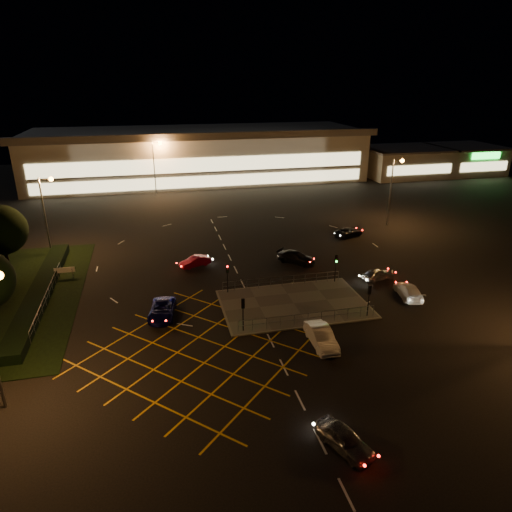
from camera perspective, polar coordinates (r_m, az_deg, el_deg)
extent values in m
plane|color=black|center=(47.21, 1.68, -5.22)|extent=(180.00, 180.00, 0.00)
cube|color=#4C4944|center=(46.00, 4.75, -5.97)|extent=(14.00, 9.00, 0.12)
cube|color=black|center=(52.50, -25.30, -3.96)|extent=(2.00, 26.00, 1.00)
cube|color=beige|center=(104.59, -7.20, 12.37)|extent=(70.00, 25.00, 10.00)
cube|color=slate|center=(103.91, -7.34, 15.20)|extent=(72.00, 26.50, 0.60)
cube|color=#FFEAA5|center=(92.29, -6.30, 11.21)|extent=(66.00, 0.20, 3.00)
cube|color=#FFEAA5|center=(92.90, -6.22, 9.27)|extent=(66.00, 0.20, 2.20)
cube|color=beige|center=(112.05, 17.90, 11.09)|extent=(18.00, 14.00, 6.00)
cube|color=slate|center=(111.58, 18.09, 12.67)|extent=(18.80, 14.80, 0.40)
cube|color=#FFEAA5|center=(106.23, 19.80, 10.12)|extent=(15.30, 0.20, 2.00)
cube|color=beige|center=(120.98, 24.56, 10.90)|extent=(14.00, 14.00, 6.00)
cube|color=slate|center=(120.54, 24.80, 12.37)|extent=(14.80, 14.80, 0.40)
cube|color=#FFEAA5|center=(115.60, 26.61, 9.96)|extent=(11.90, 0.20, 2.00)
cube|color=#19E533|center=(115.16, 26.84, 11.11)|extent=(7.00, 0.30, 1.40)
cylinder|color=slate|center=(62.30, -24.84, 4.37)|extent=(0.20, 0.20, 10.00)
cylinder|color=slate|center=(61.09, -24.90, 8.74)|extent=(1.40, 0.12, 0.12)
sphere|color=orange|center=(60.96, -24.24, 8.77)|extent=(0.56, 0.56, 0.56)
cylinder|color=slate|center=(71.95, 16.43, 7.57)|extent=(0.20, 0.20, 10.00)
cylinder|color=slate|center=(71.37, 17.33, 11.31)|extent=(1.40, 0.12, 0.12)
sphere|color=orange|center=(71.73, 17.82, 11.27)|extent=(0.56, 0.56, 0.56)
cylinder|color=slate|center=(90.21, -12.59, 10.60)|extent=(0.20, 0.20, 10.00)
cylinder|color=slate|center=(89.49, -12.39, 13.65)|extent=(1.40, 0.12, 0.12)
sphere|color=orange|center=(89.51, -11.93, 13.65)|extent=(0.56, 0.56, 0.56)
cylinder|color=slate|center=(100.88, 11.18, 11.81)|extent=(0.20, 0.20, 10.00)
cylinder|color=slate|center=(100.51, 11.76, 14.50)|extent=(1.40, 0.12, 0.12)
sphere|color=orange|center=(100.81, 12.13, 14.47)|extent=(0.56, 0.56, 0.56)
cylinder|color=black|center=(40.48, -1.63, -7.47)|extent=(0.10, 0.10, 3.00)
cube|color=black|center=(39.91, -1.64, -5.96)|extent=(0.28, 0.18, 0.90)
sphere|color=#19FF33|center=(40.02, -1.68, -5.87)|extent=(0.16, 0.16, 0.16)
cylinder|color=black|center=(44.16, 13.88, -5.53)|extent=(0.10, 0.10, 3.00)
cube|color=black|center=(43.64, 14.02, -4.12)|extent=(0.28, 0.18, 0.90)
sphere|color=#19FF33|center=(43.75, 13.94, -4.05)|extent=(0.16, 0.16, 0.16)
cylinder|color=black|center=(47.52, -3.59, -2.91)|extent=(0.10, 0.10, 3.00)
cube|color=black|center=(47.04, -3.62, -1.58)|extent=(0.28, 0.18, 0.90)
sphere|color=#FF0C0C|center=(46.92, -3.59, -1.64)|extent=(0.16, 0.16, 0.16)
cylinder|color=black|center=(50.70, 9.90, -1.59)|extent=(0.10, 0.10, 3.00)
cube|color=black|center=(50.25, 9.99, -0.33)|extent=(0.28, 0.18, 0.90)
sphere|color=#19FF33|center=(50.14, 10.04, -0.39)|extent=(0.16, 0.16, 0.16)
cylinder|color=black|center=(60.62, -28.66, -0.30)|extent=(0.36, 0.36, 2.88)
sphere|color=black|center=(59.57, -29.26, 2.85)|extent=(5.76, 5.76, 5.76)
imported|color=#A3A6AA|center=(30.33, 11.02, -21.54)|extent=(3.08, 4.36, 1.38)
imported|color=silver|center=(39.42, 8.17, -9.96)|extent=(1.71, 4.77, 1.57)
imported|color=#0E0F55|center=(44.26, -11.66, -6.63)|extent=(3.06, 5.25, 1.37)
imported|color=black|center=(55.87, 5.04, -0.16)|extent=(4.83, 4.65, 1.39)
imported|color=#A7A9AF|center=(52.80, 14.96, -2.22)|extent=(4.07, 2.42, 1.30)
imported|color=maroon|center=(55.07, -7.65, -0.69)|extent=(3.96, 2.59, 1.23)
imported|color=black|center=(66.40, 11.50, 2.95)|extent=(4.85, 3.42, 1.23)
imported|color=silver|center=(49.62, 18.52, -4.15)|extent=(2.71, 4.98, 1.37)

